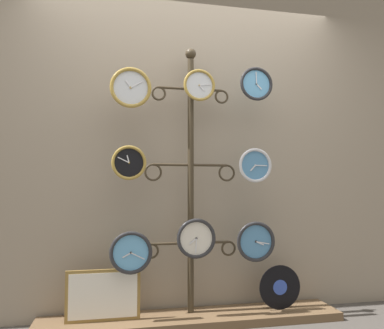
# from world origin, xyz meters

# --- Properties ---
(shop_wall) EXTENTS (4.40, 0.04, 2.80)m
(shop_wall) POSITION_xyz_m (0.00, 0.57, 1.40)
(shop_wall) COLOR gray
(shop_wall) RESTS_ON ground_plane
(low_shelf) EXTENTS (2.20, 0.36, 0.06)m
(low_shelf) POSITION_xyz_m (0.00, 0.35, 0.03)
(low_shelf) COLOR brown
(low_shelf) RESTS_ON ground_plane
(display_stand) EXTENTS (0.71, 0.37, 2.06)m
(display_stand) POSITION_xyz_m (0.00, 0.41, 0.80)
(display_stand) COLOR #382D1E
(display_stand) RESTS_ON ground_plane
(clock_top_left) EXTENTS (0.30, 0.04, 0.30)m
(clock_top_left) POSITION_xyz_m (-0.46, 0.31, 1.69)
(clock_top_left) COLOR silver
(clock_top_center) EXTENTS (0.24, 0.04, 0.24)m
(clock_top_center) POSITION_xyz_m (0.05, 0.32, 1.74)
(clock_top_center) COLOR silver
(clock_top_right) EXTENTS (0.26, 0.04, 0.26)m
(clock_top_right) POSITION_xyz_m (0.49, 0.31, 1.78)
(clock_top_right) COLOR #60A8DB
(clock_middle_left) EXTENTS (0.25, 0.04, 0.25)m
(clock_middle_left) POSITION_xyz_m (-0.47, 0.32, 1.16)
(clock_middle_left) COLOR black
(clock_middle_right) EXTENTS (0.26, 0.04, 0.26)m
(clock_middle_right) POSITION_xyz_m (0.47, 0.30, 1.15)
(clock_middle_right) COLOR #4C84B2
(clock_bottom_left) EXTENTS (0.30, 0.04, 0.30)m
(clock_bottom_left) POSITION_xyz_m (-0.45, 0.29, 0.53)
(clock_bottom_left) COLOR #60A8DB
(clock_bottom_center) EXTENTS (0.29, 0.04, 0.29)m
(clock_bottom_center) POSITION_xyz_m (0.02, 0.30, 0.61)
(clock_bottom_center) COLOR silver
(clock_bottom_right) EXTENTS (0.30, 0.04, 0.30)m
(clock_bottom_right) POSITION_xyz_m (0.48, 0.31, 0.58)
(clock_bottom_right) COLOR #4C84B2
(vinyl_record) EXTENTS (0.33, 0.01, 0.33)m
(vinyl_record) POSITION_xyz_m (0.68, 0.33, 0.23)
(vinyl_record) COLOR black
(vinyl_record) RESTS_ON low_shelf
(picture_frame) EXTENTS (0.51, 0.02, 0.35)m
(picture_frame) POSITION_xyz_m (-0.63, 0.34, 0.24)
(picture_frame) COLOR olive
(picture_frame) RESTS_ON low_shelf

